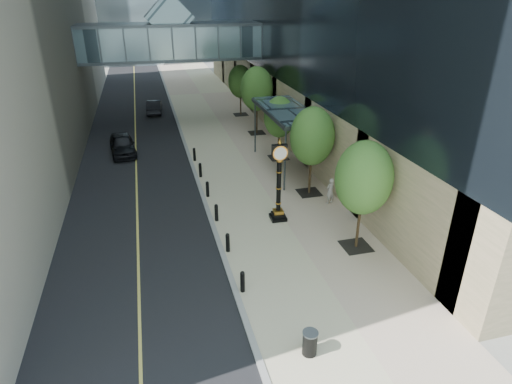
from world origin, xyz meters
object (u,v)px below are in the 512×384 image
at_px(trash_bin, 310,343).
at_px(car_near, 122,144).
at_px(car_far, 154,106).
at_px(street_clock, 279,187).
at_px(pedestrian, 330,191).

height_order(trash_bin, car_near, car_near).
bearing_deg(car_far, trash_bin, 101.26).
bearing_deg(street_clock, car_far, 104.64).
height_order(street_clock, pedestrian, street_clock).
distance_m(trash_bin, pedestrian, 12.11).
xyz_separation_m(trash_bin, car_near, (-6.73, 23.02, 0.28)).
distance_m(street_clock, pedestrian, 3.96).
relative_size(car_near, car_far, 1.09).
height_order(car_near, car_far, car_near).
relative_size(street_clock, trash_bin, 5.10).
distance_m(street_clock, car_near, 15.93).
height_order(trash_bin, pedestrian, pedestrian).
relative_size(pedestrian, car_near, 0.35).
height_order(trash_bin, car_far, car_far).
relative_size(trash_bin, car_near, 0.20).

